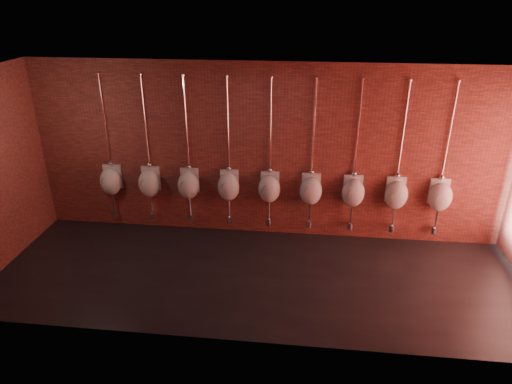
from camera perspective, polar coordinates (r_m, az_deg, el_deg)
ground at (r=7.57m, az=0.10°, el=-10.48°), size 8.50×8.50×0.00m
room_shell at (r=6.62m, az=0.12°, el=3.94°), size 8.54×3.04×3.22m
urinal_0 at (r=8.99m, az=-17.71°, el=1.34°), size 0.43×0.38×2.72m
urinal_1 at (r=8.72m, az=-13.20°, el=1.15°), size 0.43×0.38×2.72m
urinal_2 at (r=8.50m, az=-8.43°, el=0.95°), size 0.43×0.38×2.72m
urinal_3 at (r=8.35m, az=-3.46°, el=0.72°), size 0.43×0.38×2.72m
urinal_4 at (r=8.26m, az=1.67°, el=0.49°), size 0.43×0.38×2.72m
urinal_5 at (r=8.24m, az=6.86°, el=0.25°), size 0.43×0.38×2.72m
urinal_6 at (r=8.28m, az=12.04°, el=0.00°), size 0.43×0.38×2.72m
urinal_7 at (r=8.39m, az=17.12°, el=-0.24°), size 0.43×0.38×2.72m
urinal_8 at (r=8.57m, az=22.03°, el=-0.47°), size 0.43×0.38×2.72m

